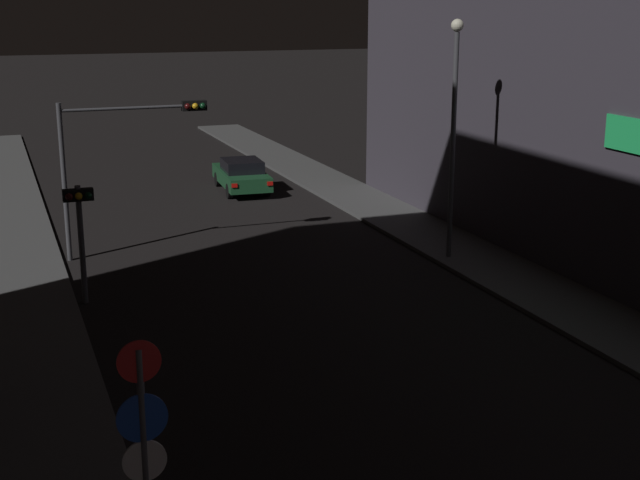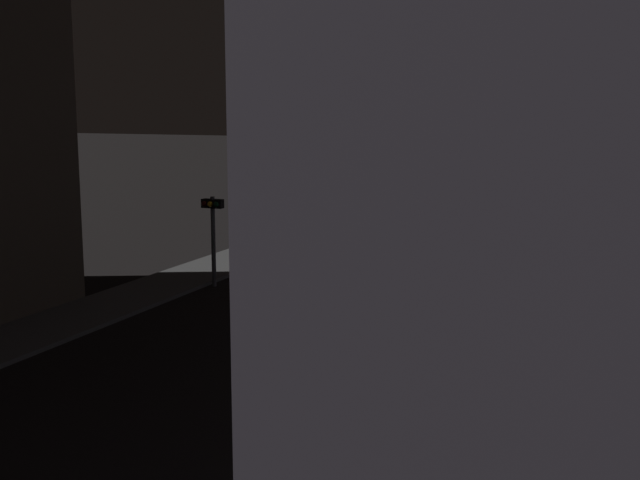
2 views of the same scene
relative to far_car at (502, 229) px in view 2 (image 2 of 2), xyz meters
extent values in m
cube|color=#4C4C4C|center=(-9.70, -10.02, -0.67)|extent=(2.72, 61.09, 0.13)
cube|color=#4C4C4C|center=(4.11, -10.02, -0.67)|extent=(2.72, 61.09, 0.13)
cube|color=white|center=(5.43, -25.74, 1.10)|extent=(0.08, 2.80, 0.90)
cube|color=#26CC66|center=(5.43, -18.67, 3.94)|extent=(0.08, 2.80, 0.90)
cube|color=#1E512D|center=(0.00, 0.05, -0.11)|extent=(2.09, 4.51, 0.60)
cube|color=black|center=(-0.01, -0.15, 0.44)|extent=(1.71, 2.08, 0.50)
cube|color=red|center=(-0.90, -2.12, -0.01)|extent=(0.24, 0.08, 0.16)
cube|color=red|center=(0.60, -2.22, -0.01)|extent=(0.24, 0.08, 0.16)
cylinder|color=black|center=(-0.70, 1.46, -0.41)|extent=(0.26, 0.65, 0.64)
cylinder|color=black|center=(0.89, 1.36, -0.41)|extent=(0.26, 0.65, 0.64)
cylinder|color=black|center=(-0.89, -1.26, -0.41)|extent=(0.26, 0.65, 0.64)
cylinder|color=black|center=(0.71, -1.37, -0.41)|extent=(0.26, 0.65, 0.64)
cylinder|color=#47474C|center=(-8.09, -8.47, 1.78)|extent=(0.16, 0.16, 5.03)
cylinder|color=#47474C|center=(-5.98, -8.47, 4.04)|extent=(4.22, 0.10, 0.10)
cube|color=black|center=(-3.87, -8.47, 4.04)|extent=(0.80, 0.28, 0.32)
sphere|color=#3F0C0C|center=(-4.12, -8.64, 4.04)|extent=(0.20, 0.20, 0.20)
sphere|color=yellow|center=(-3.87, -8.64, 4.04)|extent=(0.20, 0.20, 0.20)
sphere|color=#0C3319|center=(-3.62, -8.64, 4.04)|extent=(0.20, 0.20, 0.20)
cylinder|color=#47474C|center=(-8.09, -12.92, 0.91)|extent=(0.16, 0.16, 3.29)
cube|color=black|center=(-8.09, -12.92, 2.31)|extent=(0.80, 0.28, 0.32)
sphere|color=#3F0C0C|center=(-8.34, -13.10, 2.31)|extent=(0.20, 0.20, 0.20)
sphere|color=yellow|center=(-8.09, -13.10, 2.31)|extent=(0.20, 0.20, 0.20)
sphere|color=#0C3319|center=(-7.84, -13.10, 2.31)|extent=(0.20, 0.20, 0.20)
cylinder|color=#47474C|center=(3.53, -27.58, 3.13)|extent=(0.16, 0.16, 7.47)
sphere|color=#EAE5C6|center=(3.53, -27.58, 7.12)|extent=(0.51, 0.51, 0.51)
cylinder|color=#47474C|center=(3.30, -12.70, 2.90)|extent=(0.16, 0.16, 7.02)
sphere|color=#EAE5C6|center=(3.30, -12.70, 6.60)|extent=(0.39, 0.39, 0.39)
camera|label=1|loc=(-10.18, -36.92, 7.27)|focal=49.93mm
camera|label=2|loc=(6.63, -38.43, 5.86)|focal=46.02mm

